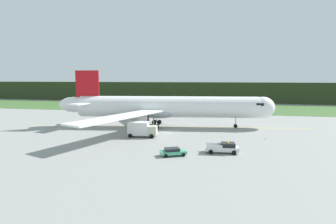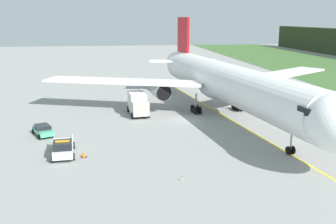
{
  "view_description": "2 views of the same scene",
  "coord_description": "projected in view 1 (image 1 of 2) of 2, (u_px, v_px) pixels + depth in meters",
  "views": [
    {
      "loc": [
        12.77,
        -61.46,
        12.8
      ],
      "look_at": [
        -0.83,
        6.24,
        3.95
      ],
      "focal_mm": 28.82,
      "sensor_mm": 36.0,
      "label": 1
    },
    {
      "loc": [
        54.79,
        -10.22,
        14.51
      ],
      "look_at": [
        8.92,
        -3.55,
        3.41
      ],
      "focal_mm": 42.13,
      "sensor_mm": 36.0,
      "label": 2
    }
  ],
  "objects": [
    {
      "name": "ground",
      "position": [
        166.0,
        132.0,
        63.89
      ],
      "size": [
        320.0,
        320.0,
        0.0
      ],
      "primitive_type": "plane",
      "color": "gray"
    },
    {
      "name": "ops_pickup_truck",
      "position": [
        223.0,
        148.0,
        46.02
      ],
      "size": [
        5.78,
        2.72,
        1.94
      ],
      "color": "silver",
      "rests_on": "ground"
    },
    {
      "name": "apron_cone",
      "position": [
        228.0,
        148.0,
        48.05
      ],
      "size": [
        0.6,
        0.6,
        0.76
      ],
      "color": "black",
      "rests_on": "ground"
    },
    {
      "name": "grass_verge",
      "position": [
        191.0,
        108.0,
        115.19
      ],
      "size": [
        320.0,
        36.64,
        0.04
      ],
      "primitive_type": "cube",
      "color": "#3D612E",
      "rests_on": "ground"
    },
    {
      "name": "catering_truck",
      "position": [
        142.0,
        129.0,
        58.33
      ],
      "size": [
        6.39,
        3.13,
        3.42
      ],
      "color": "#B6BAA1",
      "rests_on": "ground"
    },
    {
      "name": "staff_car",
      "position": [
        173.0,
        152.0,
        44.35
      ],
      "size": [
        4.58,
        3.37,
        1.3
      ],
      "color": "#4AAE83",
      "rests_on": "ground"
    },
    {
      "name": "distant_tree_line",
      "position": [
        197.0,
        92.0,
        140.58
      ],
      "size": [
        288.0,
        4.59,
        10.37
      ],
      "primitive_type": "cube",
      "color": "#29351D",
      "rests_on": "ground"
    },
    {
      "name": "taxiway_centerline_main",
      "position": [
        168.0,
        127.0,
        70.53
      ],
      "size": [
        73.05,
        9.7,
        0.01
      ],
      "primitive_type": "cube",
      "rotation": [
        0.0,
        0.0,
        0.13
      ],
      "color": "yellow",
      "rests_on": "ground"
    },
    {
      "name": "taxiway_edge_light_west",
      "position": [
        59.0,
        130.0,
        64.79
      ],
      "size": [
        0.12,
        0.12,
        0.48
      ],
      "color": "yellow",
      "rests_on": "ground"
    },
    {
      "name": "taxiway_edge_light_east",
      "position": [
        265.0,
        139.0,
        55.58
      ],
      "size": [
        0.12,
        0.12,
        0.42
      ],
      "color": "yellow",
      "rests_on": "ground"
    },
    {
      "name": "airliner",
      "position": [
        165.0,
        107.0,
        69.92
      ],
      "size": [
        56.25,
        52.58,
        14.64
      ],
      "color": "white",
      "rests_on": "ground"
    }
  ]
}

